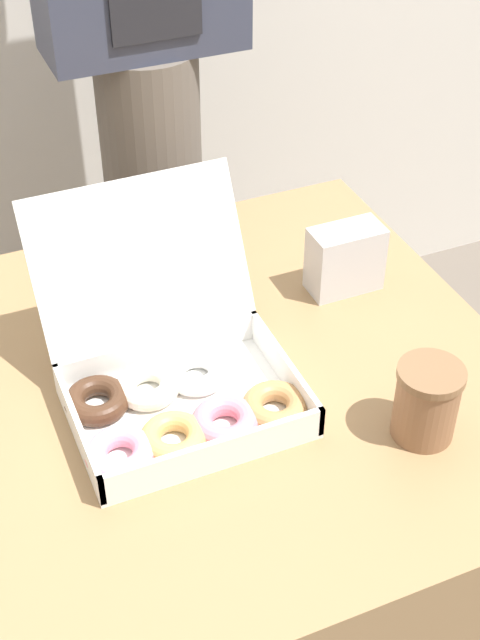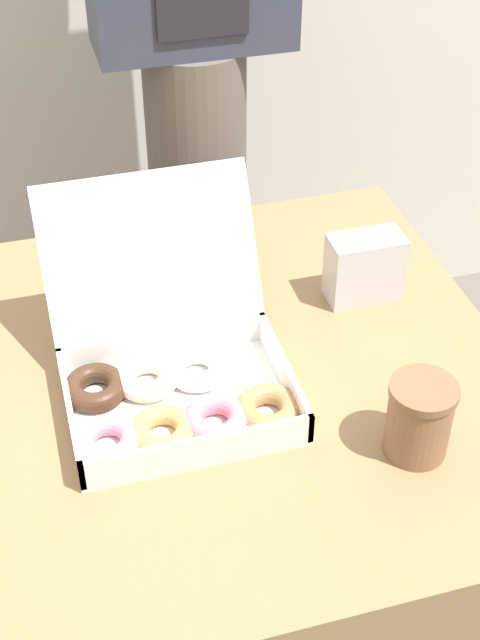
{
  "view_description": "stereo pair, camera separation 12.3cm",
  "coord_description": "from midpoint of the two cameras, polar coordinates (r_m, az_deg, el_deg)",
  "views": [
    {
      "loc": [
        -0.37,
        -0.91,
        1.67
      ],
      "look_at": [
        0.0,
        -0.03,
        0.89
      ],
      "focal_mm": 50.0,
      "sensor_mm": 36.0,
      "label": 1
    },
    {
      "loc": [
        -0.26,
        -0.95,
        1.67
      ],
      "look_at": [
        0.0,
        -0.03,
        0.89
      ],
      "focal_mm": 50.0,
      "sensor_mm": 36.0,
      "label": 2
    }
  ],
  "objects": [
    {
      "name": "person_customer",
      "position": [
        1.82,
        -8.27,
        17.93
      ],
      "size": [
        0.39,
        0.22,
        1.84
      ],
      "color": "#665B51",
      "rests_on": "ground_plane"
    },
    {
      "name": "napkin_holder",
      "position": [
        1.46,
        4.35,
        3.82
      ],
      "size": [
        0.12,
        0.06,
        0.11
      ],
      "color": "silver",
      "rests_on": "table"
    },
    {
      "name": "coffee_cup",
      "position": [
        1.21,
        9.02,
        -5.32
      ],
      "size": [
        0.09,
        0.09,
        0.11
      ],
      "color": "#8C6042",
      "rests_on": "table"
    },
    {
      "name": "donut_box",
      "position": [
        1.25,
        -7.07,
        -4.37
      ],
      "size": [
        0.35,
        0.35,
        0.26
      ],
      "color": "white",
      "rests_on": "table"
    },
    {
      "name": "table",
      "position": [
        1.61,
        -2.75,
        -13.57
      ],
      "size": [
        0.84,
        0.87,
        0.77
      ],
      "color": "#99754C",
      "rests_on": "ground_plane"
    }
  ]
}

